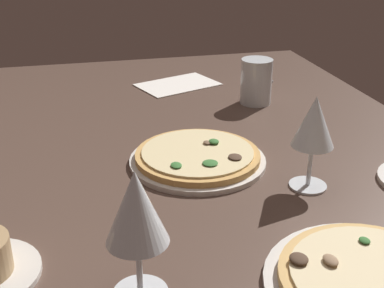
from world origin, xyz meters
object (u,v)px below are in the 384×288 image
Objects in this scene: pizza_side at (373,282)px; spoon at (251,78)px; paper_menu at (178,85)px; pizza_main at (198,157)px; water_glass at (256,85)px; wine_glass_far at (136,212)px; wine_glass_near at (314,125)px.

pizza_side is 3.32× the size of spoon.
paper_menu is 2.54× the size of spoon.
pizza_main is 2.32× the size of water_glass.
pizza_main is 57.56cm from spoon.
pizza_main is 40.11cm from wine_glass_far.
spoon is (63.62, -11.83, -11.35)cm from wine_glass_near.
wine_glass_near is (21.32, -32.97, -0.46)cm from wine_glass_far.
paper_menu is (63.24, 10.19, -11.66)cm from wine_glass_near.
water_glass reaches higher than spoon.
water_glass is (30.40, -22.77, 3.65)cm from pizza_main.
wine_glass_far is (5.95, 29.16, 11.09)cm from pizza_side.
wine_glass_far is at bearing 155.14° from pizza_main.
pizza_main is at bearing 151.85° from paper_menu.
paper_menu is at bearing 4.03° from pizza_side.
wine_glass_far is 1.55× the size of water_glass.
wine_glass_near is at bearing 169.46° from spoon.
pizza_main is at bearing 17.55° from pizza_side.
pizza_main is at bearing 50.80° from wine_glass_near.
pizza_side is at bearing -162.45° from pizza_main.
spoon is (84.94, -44.80, -11.81)cm from wine_glass_far.
paper_menu is 22.03cm from spoon.
wine_glass_far reaches higher than pizza_side.
wine_glass_near is 65.11cm from paper_menu.
pizza_main is 38.16cm from water_glass.
wine_glass_near is at bearing -129.20° from pizza_main.
water_glass is 20.88cm from spoon.
wine_glass_far is (-34.99, 16.21, 11.05)cm from pizza_main.
wine_glass_near reaches higher than pizza_side.
wine_glass_far is 0.82× the size of paper_menu.
wine_glass_near is at bearing 172.23° from water_glass.
wine_glass_near is at bearing 168.55° from paper_menu.
wine_glass_far reaches higher than wine_glass_near.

